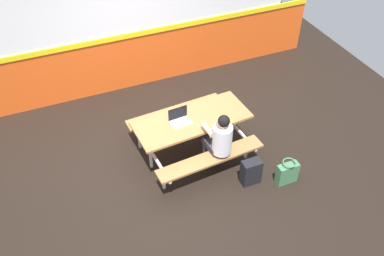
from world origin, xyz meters
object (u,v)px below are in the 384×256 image
student_nearer (219,138)px  picnic_table_main (192,127)px  tote_bag_bright (287,173)px  laptop_silver (180,119)px  backpack_dark (251,172)px

student_nearer → picnic_table_main: bearing=112.4°
student_nearer → tote_bag_bright: (0.89, -0.62, -0.51)m
laptop_silver → tote_bag_bright: bearing=-42.1°
student_nearer → tote_bag_bright: student_nearer is taller
laptop_silver → tote_bag_bright: size_ratio=0.78×
backpack_dark → tote_bag_bright: bearing=-22.5°
tote_bag_bright → laptop_silver: bearing=137.9°
laptop_silver → backpack_dark: laptop_silver is taller
laptop_silver → backpack_dark: (0.79, -0.97, -0.57)m
backpack_dark → tote_bag_bright: size_ratio=1.02×
laptop_silver → tote_bag_bright: 1.87m
picnic_table_main → backpack_dark: bearing=-58.1°
student_nearer → tote_bag_bright: 1.20m
student_nearer → laptop_silver: bearing=126.9°
picnic_table_main → laptop_silver: bearing=173.5°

